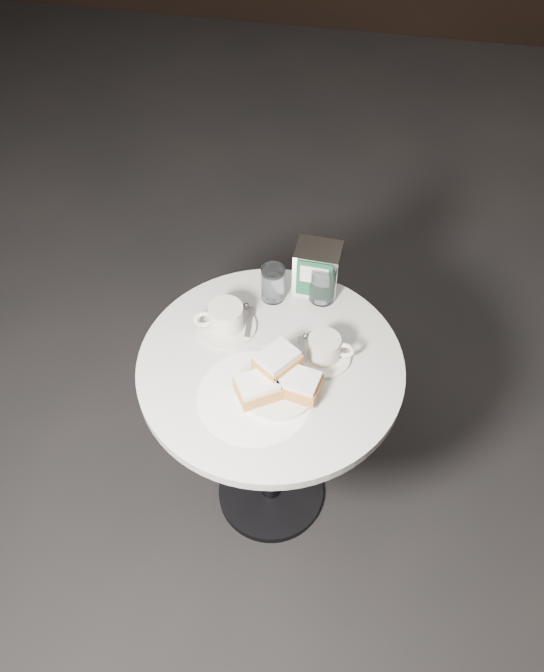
{
  "coord_description": "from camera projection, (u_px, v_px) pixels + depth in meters",
  "views": [
    {
      "loc": [
        0.2,
        -1.02,
        2.1
      ],
      "look_at": [
        0.0,
        0.02,
        0.83
      ],
      "focal_mm": 35.0,
      "sensor_mm": 36.0,
      "label": 1
    }
  ],
  "objects": [
    {
      "name": "ground",
      "position": [
        271.0,
        493.0,
        2.28
      ],
      "size": [
        7.0,
        7.0,
        0.0
      ],
      "primitive_type": "plane",
      "color": "black",
      "rests_on": "ground"
    },
    {
      "name": "water_glass_left",
      "position": [
        273.0,
        284.0,
        1.82
      ],
      "size": [
        0.09,
        0.09,
        0.11
      ],
      "rotation": [
        0.0,
        0.0,
        0.42
      ],
      "color": "silver",
      "rests_on": "cafe_table"
    },
    {
      "name": "water_glass_right",
      "position": [
        323.0,
        283.0,
        1.81
      ],
      "size": [
        0.09,
        0.09,
        0.12
      ],
      "rotation": [
        0.0,
        0.0,
        0.19
      ],
      "color": "white",
      "rests_on": "cafe_table"
    },
    {
      "name": "coffee_cup_right",
      "position": [
        324.0,
        350.0,
        1.69
      ],
      "size": [
        0.15,
        0.14,
        0.07
      ],
      "rotation": [
        0.0,
        0.0,
        -0.0
      ],
      "color": "silver",
      "rests_on": "cafe_table"
    },
    {
      "name": "coffee_cup_left",
      "position": [
        226.0,
        319.0,
        1.75
      ],
      "size": [
        0.21,
        0.21,
        0.08
      ],
      "rotation": [
        0.0,
        0.0,
        0.35
      ],
      "color": "beige",
      "rests_on": "cafe_table"
    },
    {
      "name": "cafe_table",
      "position": [
        271.0,
        405.0,
        1.86
      ],
      "size": [
        0.7,
        0.7,
        0.74
      ],
      "color": "black",
      "rests_on": "ground"
    },
    {
      "name": "beignet_plate",
      "position": [
        278.0,
        380.0,
        1.62
      ],
      "size": [
        0.25,
        0.25,
        0.1
      ],
      "rotation": [
        0.0,
        0.0,
        0.25
      ],
      "color": "silver",
      "rests_on": "cafe_table"
    },
    {
      "name": "napkin_dispenser",
      "position": [
        317.0,
        268.0,
        1.83
      ],
      "size": [
        0.13,
        0.11,
        0.14
      ],
      "rotation": [
        0.0,
        0.0,
        -0.04
      ],
      "color": "silver",
      "rests_on": "cafe_table"
    },
    {
      "name": "sugar_spill",
      "position": [
        255.0,
        397.0,
        1.64
      ],
      "size": [
        0.31,
        0.31,
        0.0
      ],
      "primitive_type": "cylinder",
      "rotation": [
        0.0,
        0.0,
        -0.06
      ],
      "color": "white",
      "rests_on": "cafe_table"
    }
  ]
}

